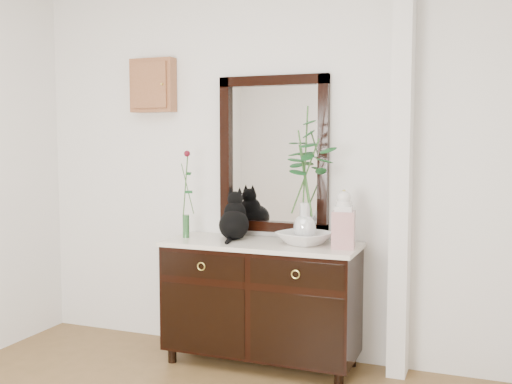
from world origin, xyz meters
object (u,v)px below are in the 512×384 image
at_px(lotus_bowl, 305,238).
at_px(ginger_jar, 344,219).
at_px(sideboard, 261,297).
at_px(cat, 234,215).

relative_size(lotus_bowl, ginger_jar, 0.90).
height_order(sideboard, lotus_bowl, lotus_bowl).
height_order(lotus_bowl, ginger_jar, ginger_jar).
bearing_deg(sideboard, ginger_jar, -2.61).
bearing_deg(lotus_bowl, ginger_jar, -10.14).
xyz_separation_m(sideboard, ginger_jar, (0.57, -0.03, 0.57)).
height_order(sideboard, cat, cat).
relative_size(cat, ginger_jar, 0.89).
distance_m(sideboard, ginger_jar, 0.80).
height_order(sideboard, ginger_jar, ginger_jar).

